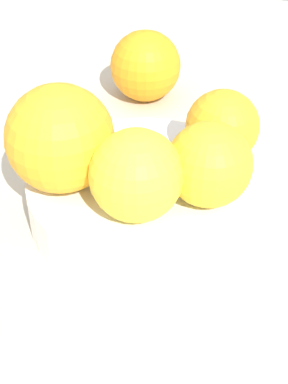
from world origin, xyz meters
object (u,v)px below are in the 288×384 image
at_px(orange_in_bowl_0, 60,139).
at_px(orange_in_bowl_1, 222,126).
at_px(orange_in_bowl_2, 209,165).
at_px(orange_loose_0, 145,66).
at_px(fruit_bowl, 144,196).
at_px(orange_in_bowl_3, 136,175).

height_order(orange_in_bowl_0, orange_in_bowl_1, orange_in_bowl_0).
bearing_deg(orange_in_bowl_2, orange_loose_0, 115.35).
height_order(orange_in_bowl_1, orange_loose_0, orange_in_bowl_1).
bearing_deg(orange_in_bowl_2, orange_in_bowl_0, -176.43).
height_order(orange_in_bowl_0, orange_in_bowl_2, orange_in_bowl_0).
bearing_deg(orange_loose_0, orange_in_bowl_2, -64.65).
distance_m(fruit_bowl, orange_loose_0, 0.20).
bearing_deg(orange_in_bowl_2, orange_in_bowl_3, -149.34).
bearing_deg(orange_in_bowl_1, fruit_bowl, -141.41).
bearing_deg(orange_in_bowl_1, orange_in_bowl_2, -91.75).
bearing_deg(orange_in_bowl_0, fruit_bowl, 20.51).
xyz_separation_m(orange_in_bowl_1, orange_loose_0, (-0.10, 0.15, -0.03)).
distance_m(orange_in_bowl_1, orange_in_bowl_2, 0.06).
xyz_separation_m(orange_in_bowl_2, orange_loose_0, (-0.10, 0.21, -0.03)).
relative_size(orange_in_bowl_2, orange_in_bowl_3, 0.95).
height_order(orange_in_bowl_0, orange_loose_0, orange_in_bowl_0).
relative_size(orange_in_bowl_0, orange_in_bowl_3, 1.22).
relative_size(orange_in_bowl_1, orange_loose_0, 0.79).
bearing_deg(orange_in_bowl_0, orange_in_bowl_2, 3.57).
xyz_separation_m(orange_in_bowl_0, orange_loose_0, (0.01, 0.22, -0.04)).
relative_size(fruit_bowl, orange_in_bowl_3, 2.78).
height_order(fruit_bowl, orange_loose_0, orange_loose_0).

